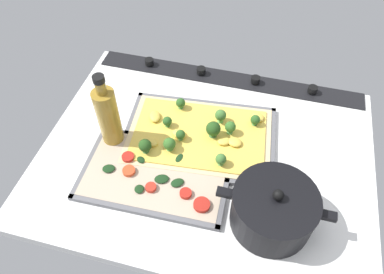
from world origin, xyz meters
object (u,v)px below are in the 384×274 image
baking_tray_back (156,175)px  cooking_pot (273,210)px  oil_bottle (108,117)px  baking_tray_front (199,138)px  veggie_pizza_back (156,174)px  broccoli_pizza (199,135)px

baking_tray_back → cooking_pot: (-29.10, 5.15, 4.71)cm
cooking_pot → oil_bottle: (43.44, -12.97, 4.49)cm
oil_bottle → cooking_pot: bearing=163.4°
baking_tray_front → veggie_pizza_back: veggie_pizza_back is taller
baking_tray_front → oil_bottle: 24.72cm
veggie_pizza_back → cooking_pot: cooking_pot is taller
baking_tray_back → cooking_pot: 29.93cm
baking_tray_front → veggie_pizza_back: (7.47, 14.67, 0.69)cm
baking_tray_front → oil_bottle: oil_bottle is taller
baking_tray_back → baking_tray_front: bearing=-117.9°
veggie_pizza_back → cooking_pot: bearing=170.4°
cooking_pot → baking_tray_front: bearing=-42.4°
oil_bottle → veggie_pizza_back: bearing=150.9°
broccoli_pizza → baking_tray_back: 16.26cm
baking_tray_back → oil_bottle: 18.74cm
broccoli_pizza → veggie_pizza_back: 16.37cm
baking_tray_back → veggie_pizza_back: 0.74cm
broccoli_pizza → cooking_pot: (-21.52, 19.47, 3.32)cm
baking_tray_front → baking_tray_back: bearing=62.1°
baking_tray_front → oil_bottle: bearing=16.7°
broccoli_pizza → cooking_pot: bearing=137.9°
broccoli_pizza → veggie_pizza_back: bearing=63.0°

